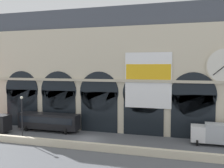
{
  "coord_description": "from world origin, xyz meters",
  "views": [
    {
      "loc": [
        14.83,
        -36.84,
        11.37
      ],
      "look_at": [
        2.34,
        5.0,
        8.36
      ],
      "focal_mm": 41.52,
      "sensor_mm": 36.0,
      "label": 1
    }
  ],
  "objects": [
    {
      "name": "station_building",
      "position": [
        0.05,
        7.34,
        10.44
      ],
      "size": [
        48.0,
        5.12,
        21.48
      ],
      "color": "beige",
      "rests_on": "ground"
    },
    {
      "name": "quay_parapet_wall",
      "position": [
        0.0,
        -4.7,
        0.49
      ],
      "size": [
        90.0,
        0.7,
        0.99
      ],
      "primitive_type": "cube",
      "color": "beige",
      "rests_on": "ground"
    },
    {
      "name": "ground_plane",
      "position": [
        0.0,
        0.0,
        0.0
      ],
      "size": [
        200.0,
        200.0,
        0.0
      ],
      "primitive_type": "plane",
      "color": "#54565B"
    },
    {
      "name": "bus_midwest",
      "position": [
        -8.55,
        2.83,
        1.78
      ],
      "size": [
        11.0,
        3.25,
        3.1
      ],
      "color": "black",
      "rests_on": "ground"
    },
    {
      "name": "box_truck_east",
      "position": [
        19.07,
        2.55,
        1.7
      ],
      "size": [
        7.5,
        2.91,
        3.12
      ],
      "color": "white",
      "rests_on": "ground"
    },
    {
      "name": "street_lamp_quayside",
      "position": [
        -9.12,
        -3.9,
        4.41
      ],
      "size": [
        0.44,
        0.44,
        6.9
      ],
      "color": "black",
      "rests_on": "ground"
    }
  ]
}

